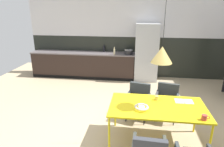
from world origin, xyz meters
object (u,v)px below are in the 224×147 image
(dining_table, at_px, (157,108))
(fruit_bowl, at_px, (142,107))
(bottle_vinegar_dark, at_px, (104,49))
(armchair_near_window, at_px, (167,97))
(bottle_oil_tall, at_px, (114,52))
(mug_tall_blue, at_px, (204,117))
(refrigerator_column, at_px, (147,53))
(open_book, at_px, (184,101))
(armchair_corner_seat, at_px, (138,97))
(cooking_pot, at_px, (128,52))
(mug_glass_clear, at_px, (157,98))
(pendant_lamp_over_table_near, at_px, (162,55))

(dining_table, bearing_deg, fruit_bowl, -149.99)
(dining_table, bearing_deg, bottle_vinegar_dark, 113.73)
(armchair_near_window, relative_size, bottle_oil_tall, 3.05)
(dining_table, distance_m, mug_tall_blue, 0.77)
(refrigerator_column, height_order, fruit_bowl, refrigerator_column)
(refrigerator_column, height_order, open_book, refrigerator_column)
(armchair_corner_seat, height_order, cooking_pot, cooking_pot)
(armchair_near_window, xyz_separation_m, mug_tall_blue, (0.38, -1.28, 0.28))
(dining_table, bearing_deg, cooking_pot, 102.01)
(dining_table, bearing_deg, armchair_near_window, 71.93)
(armchair_near_window, xyz_separation_m, open_book, (0.20, -0.68, 0.24))
(fruit_bowl, bearing_deg, open_book, 27.08)
(armchair_corner_seat, relative_size, bottle_oil_tall, 3.07)
(armchair_corner_seat, xyz_separation_m, mug_glass_clear, (0.33, -0.60, 0.28))
(fruit_bowl, bearing_deg, pendant_lamp_over_table_near, 26.46)
(fruit_bowl, bearing_deg, refrigerator_column, 87.19)
(armchair_near_window, bearing_deg, dining_table, 84.92)
(mug_glass_clear, distance_m, pendant_lamp_over_table_near, 0.93)
(mug_glass_clear, bearing_deg, fruit_bowl, -125.12)
(open_book, bearing_deg, dining_table, -154.65)
(fruit_bowl, relative_size, bottle_oil_tall, 0.93)
(cooking_pot, relative_size, pendant_lamp_over_table_near, 0.22)
(bottle_vinegar_dark, xyz_separation_m, pendant_lamp_over_table_near, (1.59, -3.64, 0.68))
(armchair_corner_seat, relative_size, mug_tall_blue, 6.25)
(mug_tall_blue, height_order, bottle_vinegar_dark, bottle_vinegar_dark)
(armchair_corner_seat, bearing_deg, cooking_pot, -68.41)
(bottle_oil_tall, height_order, pendant_lamp_over_table_near, pendant_lamp_over_table_near)
(mug_tall_blue, bearing_deg, mug_glass_clear, 137.78)
(mug_tall_blue, distance_m, cooking_pot, 3.93)
(fruit_bowl, xyz_separation_m, mug_tall_blue, (0.95, -0.21, 0.00))
(armchair_near_window, bearing_deg, bottle_vinegar_dark, -42.10)
(bottle_oil_tall, bearing_deg, cooking_pot, 16.16)
(refrigerator_column, relative_size, open_book, 5.95)
(dining_table, relative_size, bottle_oil_tall, 6.50)
(armchair_corner_seat, bearing_deg, mug_glass_clear, 132.02)
(mug_glass_clear, distance_m, bottle_oil_tall, 3.17)
(mug_tall_blue, relative_size, bottle_vinegar_dark, 0.52)
(cooking_pot, bearing_deg, bottle_oil_tall, -163.84)
(armchair_near_window, relative_size, mug_glass_clear, 6.83)
(fruit_bowl, relative_size, cooking_pot, 0.88)
(dining_table, relative_size, fruit_bowl, 6.98)
(refrigerator_column, bearing_deg, mug_tall_blue, -78.36)
(refrigerator_column, distance_m, open_book, 3.24)
(armchair_near_window, relative_size, mug_tall_blue, 6.22)
(open_book, bearing_deg, fruit_bowl, -152.92)
(mug_glass_clear, bearing_deg, mug_tall_blue, -42.22)
(bottle_oil_tall, bearing_deg, mug_tall_blue, -62.58)
(refrigerator_column, xyz_separation_m, open_book, (0.60, -3.17, -0.20))
(mug_tall_blue, height_order, cooking_pot, cooking_pot)
(open_book, height_order, bottle_vinegar_dark, bottle_vinegar_dark)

